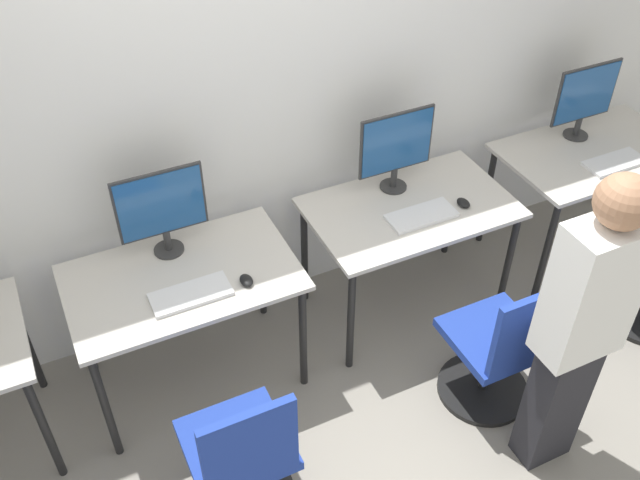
{
  "coord_description": "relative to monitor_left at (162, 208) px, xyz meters",
  "views": [
    {
      "loc": [
        -1.11,
        -2.19,
        3.08
      ],
      "look_at": [
        0.0,
        0.14,
        0.89
      ],
      "focal_mm": 40.0,
      "sensor_mm": 36.0,
      "label": 1
    }
  ],
  "objects": [
    {
      "name": "ground_plane",
      "position": [
        0.64,
        -0.55,
        -1.01
      ],
      "size": [
        20.0,
        20.0,
        0.0
      ],
      "primitive_type": "plane",
      "color": "gray"
    },
    {
      "name": "wall_back",
      "position": [
        0.64,
        0.26,
        0.39
      ],
      "size": [
        12.0,
        0.05,
        2.8
      ],
      "color": "silver",
      "rests_on": "ground_plane"
    },
    {
      "name": "desk_left",
      "position": [
        -0.0,
        -0.21,
        -0.35
      ],
      "size": [
        1.1,
        0.68,
        0.74
      ],
      "color": "#BCB7AD",
      "rests_on": "ground_plane"
    },
    {
      "name": "monitor_left",
      "position": [
        0.0,
        0.0,
        0.0
      ],
      "size": [
        0.44,
        0.15,
        0.47
      ],
      "color": "#2D2D2D",
      "rests_on": "desk_left"
    },
    {
      "name": "keyboard_left",
      "position": [
        -0.0,
        -0.36,
        -0.25
      ],
      "size": [
        0.37,
        0.17,
        0.02
      ],
      "color": "silver",
      "rests_on": "desk_left"
    },
    {
      "name": "mouse_left",
      "position": [
        0.27,
        -0.39,
        -0.25
      ],
      "size": [
        0.06,
        0.09,
        0.03
      ],
      "color": "black",
      "rests_on": "desk_left"
    },
    {
      "name": "office_chair_left",
      "position": [
        -0.03,
        -1.05,
        -0.64
      ],
      "size": [
        0.48,
        0.48,
        0.89
      ],
      "color": "black",
      "rests_on": "ground_plane"
    },
    {
      "name": "desk_right",
      "position": [
        1.28,
        -0.21,
        -0.35
      ],
      "size": [
        1.1,
        0.68,
        0.74
      ],
      "color": "#BCB7AD",
      "rests_on": "ground_plane"
    },
    {
      "name": "monitor_right",
      "position": [
        1.28,
        -0.02,
        0.0
      ],
      "size": [
        0.44,
        0.15,
        0.47
      ],
      "color": "#2D2D2D",
      "rests_on": "desk_right"
    },
    {
      "name": "keyboard_right",
      "position": [
        1.28,
        -0.31,
        -0.25
      ],
      "size": [
        0.37,
        0.17,
        0.02
      ],
      "color": "silver",
      "rests_on": "desk_right"
    },
    {
      "name": "mouse_right",
      "position": [
        1.54,
        -0.32,
        -0.25
      ],
      "size": [
        0.06,
        0.09,
        0.03
      ],
      "color": "black",
      "rests_on": "desk_right"
    },
    {
      "name": "office_chair_right",
      "position": [
        1.34,
        -1.01,
        -0.64
      ],
      "size": [
        0.48,
        0.48,
        0.89
      ],
      "color": "black",
      "rests_on": "ground_plane"
    },
    {
      "name": "person_right",
      "position": [
        1.38,
        -1.38,
        -0.1
      ],
      "size": [
        0.36,
        0.22,
        1.65
      ],
      "color": "#232328",
      "rests_on": "ground_plane"
    },
    {
      "name": "desk_far_right",
      "position": [
        2.56,
        -0.21,
        -0.35
      ],
      "size": [
        1.1,
        0.68,
        0.74
      ],
      "color": "#BCB7AD",
      "rests_on": "ground_plane"
    },
    {
      "name": "monitor_far_right",
      "position": [
        2.56,
        -0.03,
        0.0
      ],
      "size": [
        0.44,
        0.15,
        0.47
      ],
      "color": "#2D2D2D",
      "rests_on": "desk_far_right"
    },
    {
      "name": "keyboard_far_right",
      "position": [
        2.56,
        -0.37,
        -0.25
      ],
      "size": [
        0.37,
        0.17,
        0.02
      ],
      "color": "silver",
      "rests_on": "desk_far_right"
    }
  ]
}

